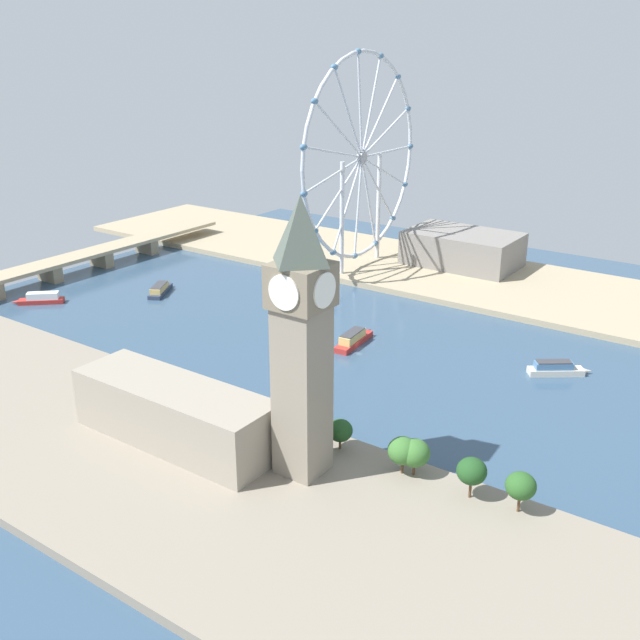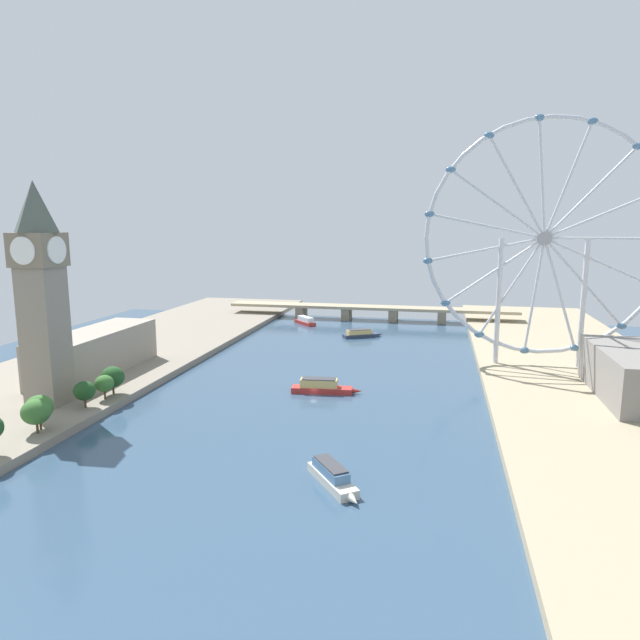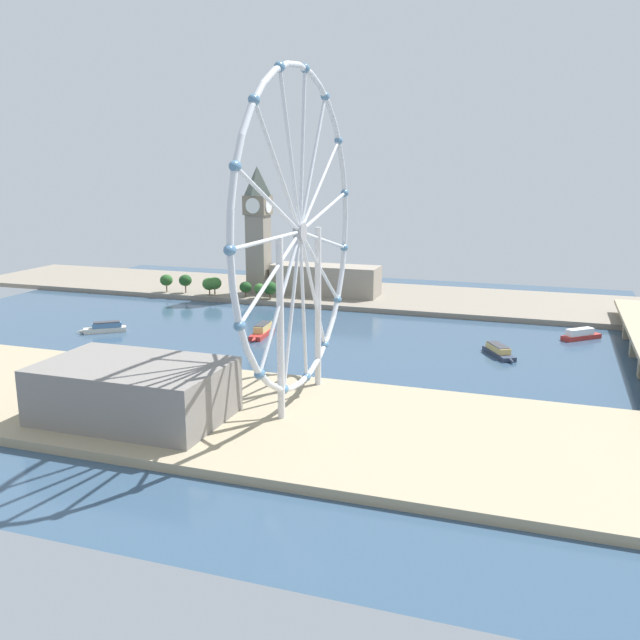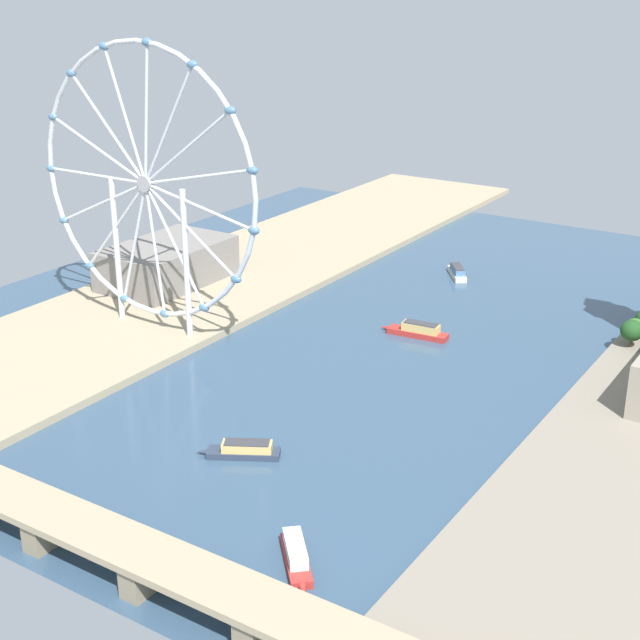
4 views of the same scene
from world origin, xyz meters
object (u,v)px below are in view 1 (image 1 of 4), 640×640
Objects in this scene: parliament_block at (175,413)px; tour_boat_1 at (160,289)px; clock_tower at (302,336)px; tour_boat_2 at (354,339)px; river_bridge at (76,260)px; ferris_wheel at (362,159)px; riverside_hall at (462,249)px; tour_boat_0 at (556,369)px; tour_boat_3 at (41,299)px.

tour_boat_1 is at bearing 48.63° from parliament_block.
tour_boat_2 is at bearing 24.51° from clock_tower.
river_bridge is 8.36× the size of tour_boat_1.
tour_boat_2 is at bearing 0.25° from parliament_block.
ferris_wheel reaches higher than riverside_hall.
ferris_wheel is (189.65, 100.00, 16.89)m from clock_tower.
tour_boat_0 is at bearing -32.83° from parliament_block.
clock_tower is 232.82m from riverside_hall.
parliament_block is at bearing -159.34° from tour_boat_0.
parliament_block is 3.28× the size of tour_boat_3.
parliament_block reaches higher than riverside_hall.
clock_tower reaches higher than tour_boat_0.
tour_boat_3 is at bearing 158.89° from tour_boat_0.
ferris_wheel is 168.41m from river_bridge.
tour_boat_2 is (-93.75, -56.26, -60.23)m from ferris_wheel.
river_bridge is at bearing 148.38° from tour_boat_0.
tour_boat_3 is at bearing 100.46° from tour_boat_2.
tour_boat_0 is 0.90× the size of tour_boat_1.
tour_boat_0 is 0.75× the size of tour_boat_2.
tour_boat_0 is at bearing -113.80° from tour_boat_1.
tour_boat_1 is at bearing 146.38° from ferris_wheel.
tour_boat_3 is at bearing 68.98° from parliament_block.
tour_boat_1 is (104.97, 119.20, -10.49)m from parliament_block.
ferris_wheel is at bearing 25.24° from tour_boat_2.
tour_boat_1 is (-93.98, 62.48, -60.61)m from ferris_wheel.
tour_boat_2 is (105.19, 0.46, -10.11)m from parliament_block.
clock_tower is 210.31m from tour_boat_3.
tour_boat_2 is at bearing -119.50° from tour_boat_1.
clock_tower is 1.35× the size of riverside_hall.
clock_tower is 2.74× the size of tour_boat_2.
parliament_block is 2.35× the size of tour_boat_2.
ferris_wheel is 5.38× the size of tour_boat_3.
river_bridge is at bearing 127.22° from ferris_wheel.
clock_tower reaches higher than parliament_block.
tour_boat_0 is at bearing 152.98° from tour_boat_3.
tour_boat_2 is 1.40× the size of tour_boat_3.
clock_tower reaches higher than tour_boat_2.
river_bridge is 7.02× the size of tour_boat_2.
river_bridge is at bearing -99.74° from tour_boat_3.
tour_boat_1 is at bearing 139.65° from riverside_hall.
tour_boat_2 reaches higher than tour_boat_3.
tour_boat_0 is at bearing -118.16° from ferris_wheel.
tour_boat_0 is 201.08m from tour_boat_1.
tour_boat_1 is (2.31, -64.29, -5.66)m from river_bridge.
clock_tower reaches higher than tour_boat_3.
tour_boat_2 is (95.90, 43.73, -43.34)m from clock_tower.
ferris_wheel reaches higher than clock_tower.
clock_tower is 55.34m from parliament_block.
parliament_block is at bearing 174.53° from tour_boat_2.
ferris_wheel reaches higher than parliament_block.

